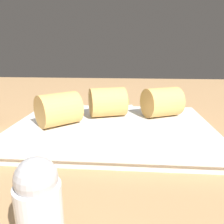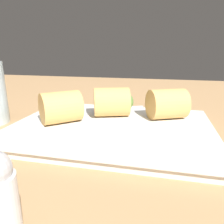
% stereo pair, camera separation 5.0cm
% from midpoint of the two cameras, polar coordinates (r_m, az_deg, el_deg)
% --- Properties ---
extents(table_surface, '(1.80, 1.40, 0.02)m').
position_cam_midpoint_polar(table_surface, '(0.37, -0.51, -6.66)').
color(table_surface, '#A87F54').
rests_on(table_surface, ground).
extents(serving_plate, '(0.32, 0.24, 0.01)m').
position_cam_midpoint_polar(serving_plate, '(0.36, 3.98, -4.40)').
color(serving_plate, white).
rests_on(serving_plate, table_surface).
extents(roll_front_left, '(0.08, 0.08, 0.05)m').
position_cam_midpoint_polar(roll_front_left, '(0.37, -8.82, 1.25)').
color(roll_front_left, '#DBA356').
rests_on(roll_front_left, serving_plate).
extents(roll_front_right, '(0.08, 0.07, 0.05)m').
position_cam_midpoint_polar(roll_front_right, '(0.40, 18.26, 1.97)').
color(roll_front_right, '#DBA356').
rests_on(roll_front_right, serving_plate).
extents(roll_back_left, '(0.08, 0.07, 0.05)m').
position_cam_midpoint_polar(roll_back_left, '(0.40, 4.09, 2.58)').
color(roll_back_left, '#DBA356').
rests_on(roll_back_left, serving_plate).
extents(spoon, '(0.16, 0.08, 0.01)m').
position_cam_midpoint_polar(spoon, '(0.53, 13.24, 1.71)').
color(spoon, '#B2B2B7').
rests_on(spoon, table_surface).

